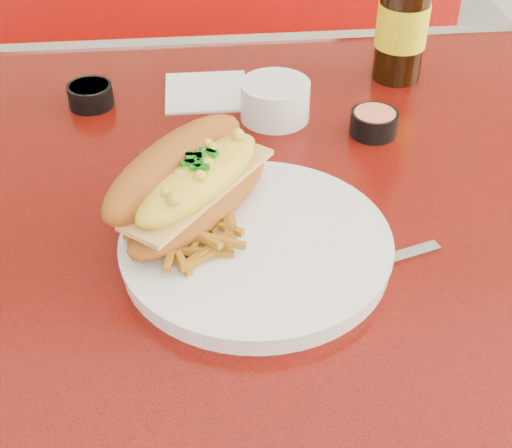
{
  "coord_description": "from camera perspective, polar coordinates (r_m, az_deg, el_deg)",
  "views": [
    {
      "loc": [
        -0.06,
        -0.68,
        1.26
      ],
      "look_at": [
        -0.01,
        -0.13,
        0.81
      ],
      "focal_mm": 50.0,
      "sensor_mm": 36.0,
      "label": 1
    }
  ],
  "objects": [
    {
      "name": "gravy_ramekin",
      "position": [
        0.96,
        1.54,
        9.95
      ],
      "size": [
        0.11,
        0.11,
        0.05
      ],
      "rotation": [
        0.0,
        0.0,
        0.2
      ],
      "color": "white",
      "rests_on": "diner_table"
    },
    {
      "name": "sauce_cup_left",
      "position": [
        1.02,
        -13.11,
        10.07
      ],
      "size": [
        0.07,
        0.07,
        0.03
      ],
      "rotation": [
        0.0,
        0.0,
        0.08
      ],
      "color": "black",
      "rests_on": "diner_table"
    },
    {
      "name": "fries_pile",
      "position": [
        0.72,
        -5.49,
        -0.58
      ],
      "size": [
        0.12,
        0.11,
        0.03
      ],
      "primitive_type": null,
      "rotation": [
        0.0,
        0.0,
        -0.33
      ],
      "color": "#C38421",
      "rests_on": "dinner_plate"
    },
    {
      "name": "beer_bottle",
      "position": [
        1.05,
        11.81,
        16.68
      ],
      "size": [
        0.09,
        0.09,
        0.29
      ],
      "rotation": [
        0.0,
        0.0,
        0.23
      ],
      "color": "black",
      "rests_on": "diner_table"
    },
    {
      "name": "paper_napkin",
      "position": [
        1.03,
        -3.97,
        10.5
      ],
      "size": [
        0.12,
        0.12,
        0.0
      ],
      "primitive_type": "cube",
      "rotation": [
        0.0,
        0.0,
        -0.01
      ],
      "color": "white",
      "rests_on": "diner_table"
    },
    {
      "name": "fork",
      "position": [
        0.77,
        4.32,
        0.81
      ],
      "size": [
        0.05,
        0.13,
        0.0
      ],
      "rotation": [
        0.0,
        0.0,
        1.85
      ],
      "color": "#B9B9BD",
      "rests_on": "dinner_plate"
    },
    {
      "name": "booth_bench_far",
      "position": [
        1.78,
        -2.59,
        5.72
      ],
      "size": [
        1.2,
        0.51,
        0.9
      ],
      "color": "#9F0F0A",
      "rests_on": "ground"
    },
    {
      "name": "dinner_plate",
      "position": [
        0.74,
        0.0,
        -1.74
      ],
      "size": [
        0.3,
        0.3,
        0.02
      ],
      "rotation": [
        0.0,
        0.0,
        -0.06
      ],
      "color": "white",
      "rests_on": "diner_table"
    },
    {
      "name": "mac_hoagie",
      "position": [
        0.74,
        -5.21,
        3.37
      ],
      "size": [
        0.22,
        0.23,
        0.1
      ],
      "rotation": [
        0.0,
        0.0,
        0.88
      ],
      "color": "#A95A1B",
      "rests_on": "dinner_plate"
    },
    {
      "name": "sauce_cup_right",
      "position": [
        0.94,
        9.42,
        8.06
      ],
      "size": [
        0.07,
        0.07,
        0.03
      ],
      "rotation": [
        0.0,
        0.0,
        0.21
      ],
      "color": "black",
      "rests_on": "diner_table"
    },
    {
      "name": "diner_table",
      "position": [
        0.95,
        -0.15,
        -4.72
      ],
      "size": [
        1.23,
        0.83,
        0.77
      ],
      "color": "#B5160B",
      "rests_on": "ground"
    },
    {
      "name": "knife",
      "position": [
        0.73,
        8.95,
        -3.45
      ],
      "size": [
        0.2,
        0.07,
        0.01
      ],
      "rotation": [
        0.0,
        0.0,
        0.3
      ],
      "color": "#B9B9BD",
      "rests_on": "diner_table"
    }
  ]
}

